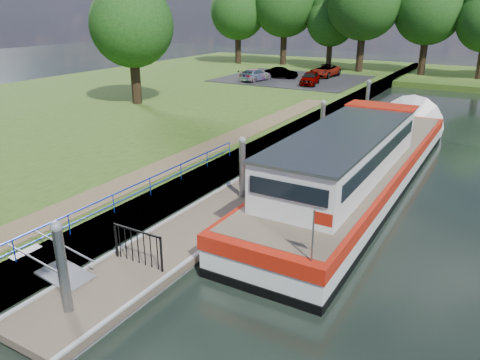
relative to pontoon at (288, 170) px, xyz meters
The scene contains 17 objects.
ground 13.00m from the pontoon, 90.00° to the right, with size 160.00×160.00×0.00m, color black.
riverbank 18.11m from the pontoon, behind, with size 32.00×90.00×0.78m, color #304D16.
bank_edge 3.25m from the pontoon, 141.89° to the left, with size 1.10×90.00×0.78m, color #473D2D.
footpath 6.69m from the pontoon, 131.35° to the right, with size 1.60×40.00×0.05m, color brown.
carpark 27.32m from the pontoon, 113.75° to the left, with size 14.00×12.00×0.06m, color black.
blue_fence 10.43m from the pontoon, 105.38° to the right, with size 0.04×18.04×0.72m.
pontoon is the anchor object (origin of this frame).
mooring_piles 1.10m from the pontoon, ahead, with size 0.30×27.30×3.55m.
gangway 12.64m from the pontoon, 98.42° to the right, with size 2.58×1.00×0.92m.
gate_panel 10.84m from the pontoon, 90.00° to the right, with size 1.85×0.05×1.15m.
barge 3.74m from the pontoon, ahead, with size 4.36×21.15×4.78m.
horizon_trees 36.55m from the pontoon, 92.58° to the left, with size 54.38×10.03×12.87m.
bank_tree_a 18.78m from the pontoon, 156.11° to the left, with size 6.12×6.12×9.72m.
car_a 23.41m from the pontoon, 109.73° to the left, with size 1.47×3.65×1.24m, color #999999.
car_b 27.41m from the pontoon, 116.27° to the left, with size 1.16×3.33×1.10m, color #999999.
car_c 25.60m from the pontoon, 122.08° to the left, with size 1.63×4.02×1.17m, color #999999.
car_d 29.07m from the pontoon, 107.18° to the left, with size 2.09×4.53×1.26m, color #999999.
Camera 1 is at (8.96, -7.05, 7.78)m, focal length 35.00 mm.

